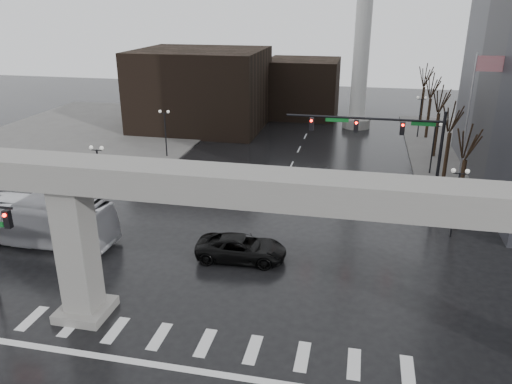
# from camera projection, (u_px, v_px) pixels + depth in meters

# --- Properties ---
(ground) EXTENTS (160.00, 160.00, 0.00)m
(ground) POSITION_uv_depth(u_px,v_px,m) (211.00, 331.00, 25.42)
(ground) COLOR black
(ground) RESTS_ON ground
(sidewalk_nw) EXTENTS (28.00, 36.00, 0.15)m
(sidewalk_nw) POSITION_uv_depth(u_px,v_px,m) (98.00, 132.00, 63.35)
(sidewalk_nw) COLOR #605E5C
(sidewalk_nw) RESTS_ON ground
(elevated_guideway) EXTENTS (48.00, 2.60, 8.70)m
(elevated_guideway) POSITION_uv_depth(u_px,v_px,m) (233.00, 208.00, 22.70)
(elevated_guideway) COLOR gray
(elevated_guideway) RESTS_ON ground
(building_far_left) EXTENTS (16.00, 14.00, 10.00)m
(building_far_left) POSITION_uv_depth(u_px,v_px,m) (201.00, 89.00, 64.70)
(building_far_left) COLOR black
(building_far_left) RESTS_ON ground
(building_far_mid) EXTENTS (10.00, 10.00, 8.00)m
(building_far_mid) POSITION_uv_depth(u_px,v_px,m) (303.00, 88.00, 71.83)
(building_far_mid) COLOR black
(building_far_mid) RESTS_ON ground
(smokestack) EXTENTS (3.60, 3.60, 30.00)m
(smokestack) POSITION_uv_depth(u_px,v_px,m) (364.00, 21.00, 61.42)
(smokestack) COLOR silver
(smokestack) RESTS_ON ground
(signal_mast_arm) EXTENTS (12.12, 0.43, 8.00)m
(signal_mast_arm) POSITION_uv_depth(u_px,v_px,m) (391.00, 137.00, 38.71)
(signal_mast_arm) COLOR black
(signal_mast_arm) RESTS_ON ground
(flagpole_assembly) EXTENTS (2.06, 0.12, 12.00)m
(flagpole_assembly) POSITION_uv_depth(u_px,v_px,m) (473.00, 111.00, 39.78)
(flagpole_assembly) COLOR silver
(flagpole_assembly) RESTS_ON ground
(lamp_right_0) EXTENTS (1.22, 0.32, 5.11)m
(lamp_right_0) POSITION_uv_depth(u_px,v_px,m) (457.00, 191.00, 34.29)
(lamp_right_0) COLOR black
(lamp_right_0) RESTS_ON ground
(lamp_right_1) EXTENTS (1.22, 0.32, 5.11)m
(lamp_right_1) POSITION_uv_depth(u_px,v_px,m) (434.00, 140.00, 47.07)
(lamp_right_1) COLOR black
(lamp_right_1) RESTS_ON ground
(lamp_right_2) EXTENTS (1.22, 0.32, 5.11)m
(lamp_right_2) POSITION_uv_depth(u_px,v_px,m) (420.00, 110.00, 59.84)
(lamp_right_2) COLOR black
(lamp_right_2) RESTS_ON ground
(lamp_left_0) EXTENTS (1.22, 0.32, 5.11)m
(lamp_left_0) POSITION_uv_depth(u_px,v_px,m) (99.00, 166.00, 39.60)
(lamp_left_0) COLOR black
(lamp_left_0) RESTS_ON ground
(lamp_left_1) EXTENTS (1.22, 0.32, 5.11)m
(lamp_left_1) POSITION_uv_depth(u_px,v_px,m) (165.00, 125.00, 52.38)
(lamp_left_1) COLOR black
(lamp_left_1) RESTS_ON ground
(lamp_left_2) EXTENTS (1.22, 0.32, 5.11)m
(lamp_left_2) POSITION_uv_depth(u_px,v_px,m) (205.00, 101.00, 65.15)
(lamp_left_2) COLOR black
(lamp_left_2) RESTS_ON ground
(tree_right_0) EXTENTS (1.09, 1.58, 7.50)m
(tree_right_0) POSITION_uv_depth(u_px,v_px,m) (462.00, 182.00, 38.00)
(tree_right_0) COLOR black
(tree_right_0) RESTS_ON ground
(tree_right_1) EXTENTS (1.09, 1.61, 7.67)m
(tree_right_1) POSITION_uv_depth(u_px,v_px,m) (447.00, 152.00, 45.28)
(tree_right_1) COLOR black
(tree_right_1) RESTS_ON ground
(tree_right_2) EXTENTS (1.10, 1.63, 7.85)m
(tree_right_2) POSITION_uv_depth(u_px,v_px,m) (437.00, 131.00, 52.55)
(tree_right_2) COLOR black
(tree_right_2) RESTS_ON ground
(tree_right_3) EXTENTS (1.11, 1.66, 8.02)m
(tree_right_3) POSITION_uv_depth(u_px,v_px,m) (429.00, 114.00, 59.83)
(tree_right_3) COLOR black
(tree_right_3) RESTS_ON ground
(tree_right_4) EXTENTS (1.12, 1.69, 8.19)m
(tree_right_4) POSITION_uv_depth(u_px,v_px,m) (423.00, 101.00, 67.11)
(tree_right_4) COLOR black
(tree_right_4) RESTS_ON ground
(pickup_truck) EXTENTS (5.96, 3.00, 1.62)m
(pickup_truck) POSITION_uv_depth(u_px,v_px,m) (241.00, 248.00, 32.15)
(pickup_truck) COLOR black
(pickup_truck) RESTS_ON ground
(city_bus) EXTENTS (11.82, 2.84, 3.29)m
(city_bus) POSITION_uv_depth(u_px,v_px,m) (32.00, 220.00, 34.24)
(city_bus) COLOR silver
(city_bus) RESTS_ON ground
(far_car) EXTENTS (1.76, 4.03, 1.35)m
(far_car) POSITION_uv_depth(u_px,v_px,m) (264.00, 178.00, 45.17)
(far_car) COLOR black
(far_car) RESTS_ON ground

